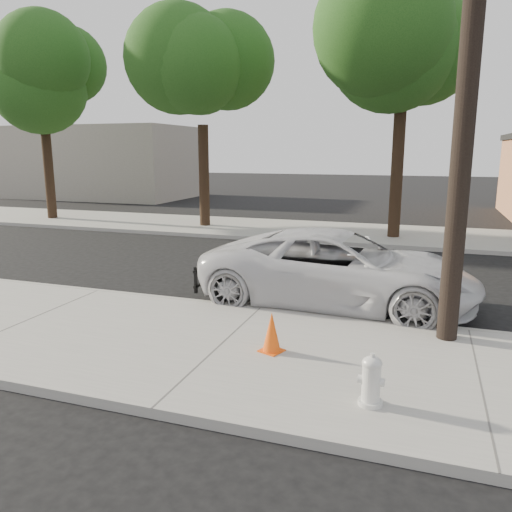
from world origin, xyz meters
The scene contains 12 objects.
ground centered at (0.00, 0.00, 0.00)m, with size 120.00×120.00×0.00m, color black.
near_sidewalk centered at (0.00, -4.30, 0.07)m, with size 90.00×4.40×0.15m, color gray.
far_sidewalk centered at (0.00, 8.50, 0.07)m, with size 90.00×5.00×0.15m, color gray.
curb_near centered at (0.00, -2.10, 0.07)m, with size 90.00×0.12×0.16m, color #9E9B93.
building_far centered at (-20.00, 20.00, 2.50)m, with size 14.00×8.00×5.00m, color gray.
utility_pole centered at (3.60, -2.70, 4.70)m, with size 1.40×0.34×9.00m.
tree_a centered at (-13.80, 7.85, 6.53)m, with size 4.65×4.50×9.00m.
tree_b centered at (-5.81, 8.06, 6.15)m, with size 4.34×4.20×8.45m.
tree_c centered at (2.22, 7.64, 6.91)m, with size 4.96×4.80×9.55m.
police_cruiser centered at (1.39, -0.95, 0.82)m, with size 2.72×5.91×1.64m, color silver.
fire_hydrant centered at (2.60, -5.50, 0.47)m, with size 0.34×0.32×0.65m.
traffic_cone centered at (0.90, -4.26, 0.47)m, with size 0.44×0.44×0.66m.
Camera 1 is at (3.12, -11.52, 3.34)m, focal length 35.00 mm.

